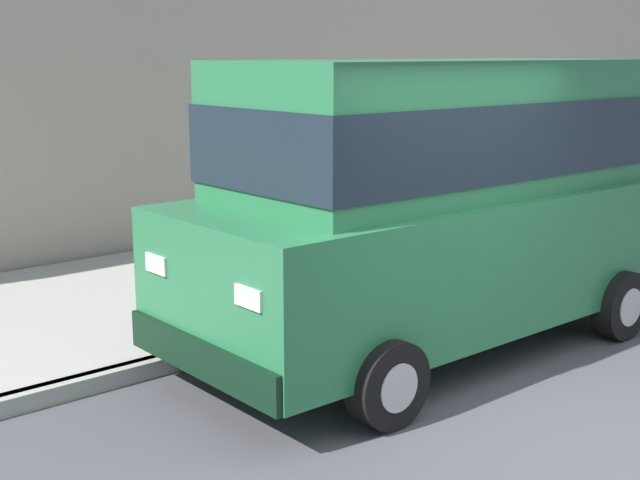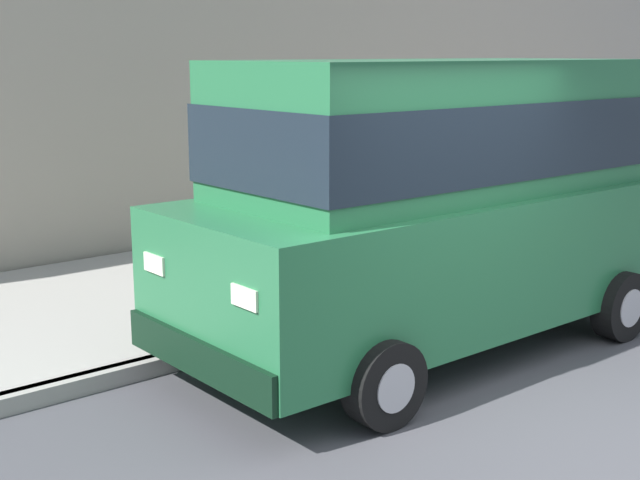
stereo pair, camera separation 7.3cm
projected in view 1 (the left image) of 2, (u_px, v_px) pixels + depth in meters
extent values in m
plane|color=#424247|center=(605.00, 456.00, 5.65)|extent=(80.00, 80.00, 0.00)
cube|color=gray|center=(298.00, 329.00, 8.01)|extent=(0.16, 64.00, 0.14)
cube|color=#99968E|center=(193.00, 289.00, 9.35)|extent=(3.60, 64.00, 0.14)
cube|color=#23663D|center=(434.00, 252.00, 7.55)|extent=(1.92, 4.81, 1.10)
cube|color=#23663D|center=(437.00, 126.00, 7.32)|extent=(1.69, 3.81, 1.10)
cube|color=#19232D|center=(437.00, 136.00, 7.33)|extent=(1.73, 3.85, 0.61)
cube|color=black|center=(208.00, 356.00, 6.16)|extent=(1.86, 0.21, 0.28)
cube|color=black|center=(584.00, 257.00, 9.12)|extent=(1.86, 0.21, 0.28)
cylinder|color=black|center=(388.00, 384.00, 6.02)|extent=(0.22, 0.64, 0.64)
cylinder|color=#9E9EA3|center=(388.00, 384.00, 6.02)|extent=(0.24, 0.35, 0.35)
cylinder|color=black|center=(233.00, 320.00, 7.44)|extent=(0.22, 0.64, 0.64)
cylinder|color=#9E9EA3|center=(233.00, 320.00, 7.44)|extent=(0.24, 0.35, 0.35)
cylinder|color=black|center=(620.00, 305.00, 7.90)|extent=(0.22, 0.64, 0.64)
cylinder|color=#9E9EA3|center=(620.00, 305.00, 7.90)|extent=(0.24, 0.35, 0.35)
cylinder|color=black|center=(461.00, 266.00, 9.32)|extent=(0.22, 0.64, 0.64)
cylinder|color=#9E9EA3|center=(461.00, 266.00, 9.32)|extent=(0.24, 0.35, 0.35)
cube|color=#EAEACC|center=(252.00, 297.00, 5.58)|extent=(0.28, 0.08, 0.14)
cube|color=#EAEACC|center=(159.00, 264.00, 6.45)|extent=(0.28, 0.08, 0.14)
cylinder|color=black|center=(621.00, 230.00, 11.20)|extent=(0.24, 0.65, 0.64)
cylinder|color=#9E9EA3|center=(621.00, 230.00, 11.20)|extent=(0.25, 0.36, 0.35)
cube|color=#EAEACC|center=(609.00, 203.00, 10.32)|extent=(0.28, 0.09, 0.14)
ellipsoid|color=#999691|center=(178.00, 262.00, 9.08)|extent=(0.26, 0.46, 0.20)
cylinder|color=#999691|center=(185.00, 276.00, 9.26)|extent=(0.05, 0.05, 0.18)
cylinder|color=#999691|center=(192.00, 278.00, 9.18)|extent=(0.05, 0.05, 0.18)
cylinder|color=#999691|center=(165.00, 281.00, 9.06)|extent=(0.05, 0.05, 0.18)
cylinder|color=#999691|center=(172.00, 283.00, 8.98)|extent=(0.05, 0.05, 0.18)
sphere|color=#999691|center=(199.00, 249.00, 9.27)|extent=(0.17, 0.17, 0.17)
ellipsoid|color=#54524F|center=(205.00, 250.00, 9.34)|extent=(0.08, 0.12, 0.06)
cone|color=#999691|center=(195.00, 241.00, 9.28)|extent=(0.06, 0.06, 0.07)
cone|color=#999691|center=(201.00, 242.00, 9.22)|extent=(0.06, 0.06, 0.07)
cylinder|color=#999691|center=(158.00, 261.00, 8.88)|extent=(0.05, 0.12, 0.13)
cube|color=#9E9384|center=(356.00, 71.00, 13.17)|extent=(0.50, 20.00, 4.61)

